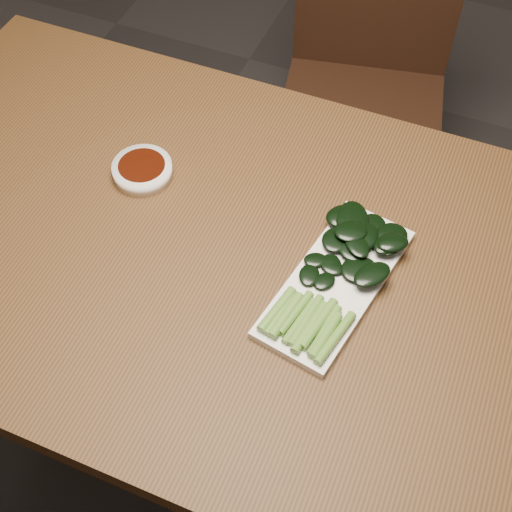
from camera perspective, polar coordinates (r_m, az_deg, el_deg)
name	(u,v)px	position (r m, az deg, el deg)	size (l,w,h in m)	color
ground	(246,435)	(1.81, -0.77, -14.10)	(6.00, 6.00, 0.00)	#2B2828
table	(242,278)	(1.21, -1.12, -1.79)	(1.40, 0.80, 0.75)	#4A2E15
chair_far	(366,79)	(1.88, 8.77, 13.80)	(0.48, 0.48, 0.89)	black
sauce_bowl	(142,170)	(1.26, -9.07, 6.81)	(0.10, 0.10, 0.03)	white
serving_plate	(335,283)	(1.11, 6.37, -2.15)	(0.18, 0.32, 0.01)	white
gai_lan	(343,265)	(1.11, 7.00, -0.69)	(0.17, 0.31, 0.03)	#5C8C30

